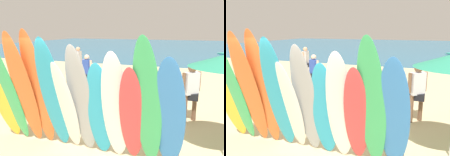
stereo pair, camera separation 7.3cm
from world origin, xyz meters
TOP-DOWN VIEW (x-y plane):
  - ground at (0.00, 14.00)m, footprint 60.00×60.00m
  - ocean_water at (0.00, 32.05)m, footprint 60.00×40.00m
  - surfboard_rack at (0.00, 0.00)m, footprint 4.25×0.07m
  - surfboard_yellow_0 at (-1.91, -0.59)m, footprint 0.59×0.76m
  - surfboard_green_1 at (-1.62, -0.73)m, footprint 0.60×1.01m
  - surfboard_orange_2 at (-1.18, -0.71)m, footprint 0.55×0.99m
  - surfboard_orange_3 at (-0.89, -0.61)m, footprint 0.52×0.81m
  - surfboard_teal_4 at (-0.46, -0.67)m, footprint 0.61×0.98m
  - surfboard_white_5 at (-0.22, -0.59)m, footprint 0.55×0.83m
  - surfboard_grey_6 at (0.14, -0.58)m, footprint 0.59×0.76m
  - surfboard_teal_7 at (0.54, -0.53)m, footprint 0.60×0.64m
  - surfboard_white_8 at (0.89, -0.59)m, footprint 0.59×0.73m
  - surfboard_red_9 at (1.23, -0.60)m, footprint 0.55×0.84m
  - surfboard_green_10 at (1.54, -0.67)m, footprint 0.59×0.89m
  - surfboard_blue_11 at (1.93, -0.61)m, footprint 0.59×0.84m
  - beachgoer_near_rack at (2.18, 2.25)m, footprint 0.50×0.47m
  - beachgoer_photographing at (-3.68, 6.34)m, footprint 0.45×0.65m
  - beachgoer_midbeach at (-2.08, 4.16)m, footprint 0.55×0.37m

SIDE VIEW (x-z plane):
  - ground at x=0.00m, z-range 0.00..0.00m
  - ocean_water at x=0.00m, z-range 0.00..0.02m
  - surfboard_rack at x=0.00m, z-range 0.22..0.91m
  - beachgoer_midbeach at x=-2.08m, z-range 0.12..1.73m
  - beachgoer_near_rack at x=2.18m, z-range 0.13..1.82m
  - surfboard_yellow_0 at x=-1.91m, z-range 0.00..1.95m
  - beachgoer_photographing at x=-3.68m, z-range 0.13..1.86m
  - surfboard_red_9 at x=1.23m, z-range 0.00..2.06m
  - surfboard_teal_7 at x=0.54m, z-range 0.00..2.07m
  - surfboard_white_5 at x=-0.22m, z-range 0.00..2.07m
  - surfboard_blue_11 at x=1.93m, z-range 0.00..2.26m
  - surfboard_white_8 at x=0.89m, z-range 0.00..2.31m
  - surfboard_grey_6 at x=0.14m, z-range 0.00..2.41m
  - surfboard_teal_4 at x=-0.46m, z-range 0.00..2.55m
  - surfboard_green_10 at x=1.54m, z-range 0.00..2.59m
  - surfboard_orange_2 at x=-1.18m, z-range 0.00..2.64m
  - surfboard_green_1 at x=-1.62m, z-range 0.00..2.68m
  - surfboard_orange_3 at x=-0.89m, z-range 0.00..2.69m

